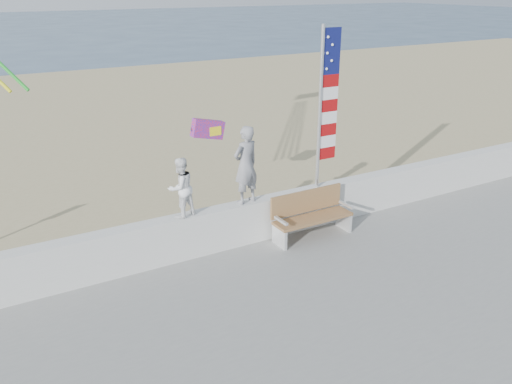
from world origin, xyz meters
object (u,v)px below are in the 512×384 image
(adult, at_px, (246,165))
(bench, at_px, (311,214))
(child, at_px, (181,188))
(flag, at_px, (325,102))

(adult, distance_m, bench, 1.86)
(child, relative_size, flag, 0.34)
(bench, bearing_deg, child, 170.70)
(adult, relative_size, bench, 0.91)
(adult, relative_size, child, 1.37)
(child, bearing_deg, adult, 162.12)
(adult, bearing_deg, flag, 167.21)
(child, bearing_deg, bench, 152.82)
(adult, distance_m, flag, 2.22)
(adult, xyz_separation_m, child, (-1.43, 0.00, -0.22))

